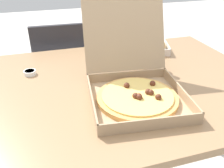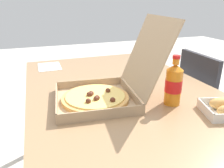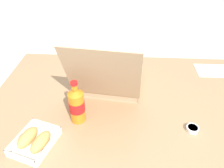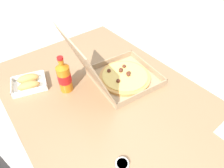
% 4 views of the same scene
% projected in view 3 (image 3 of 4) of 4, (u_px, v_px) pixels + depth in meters
% --- Properties ---
extents(dining_table, '(1.47, 0.95, 0.72)m').
position_uv_depth(dining_table, '(126.00, 109.00, 1.20)').
color(dining_table, '#997551').
rests_on(dining_table, ground_plane).
extents(pizza_box_open, '(0.41, 0.52, 0.38)m').
position_uv_depth(pizza_box_open, '(110.00, 79.00, 1.23)').
color(pizza_box_open, tan).
rests_on(pizza_box_open, dining_table).
extents(bread_side_box, '(0.20, 0.23, 0.06)m').
position_uv_depth(bread_side_box, '(34.00, 140.00, 0.91)').
color(bread_side_box, white).
rests_on(bread_side_box, dining_table).
extents(cola_bottle, '(0.07, 0.07, 0.22)m').
position_uv_depth(cola_bottle, '(77.00, 105.00, 0.99)').
color(cola_bottle, orange).
rests_on(cola_bottle, dining_table).
extents(paper_menu, '(0.21, 0.15, 0.00)m').
position_uv_depth(paper_menu, '(213.00, 71.00, 1.39)').
color(paper_menu, white).
rests_on(paper_menu, dining_table).
extents(dipping_sauce_cup, '(0.06, 0.06, 0.02)m').
position_uv_depth(dipping_sauce_cup, '(192.00, 129.00, 0.99)').
color(dipping_sauce_cup, white).
rests_on(dipping_sauce_cup, dining_table).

